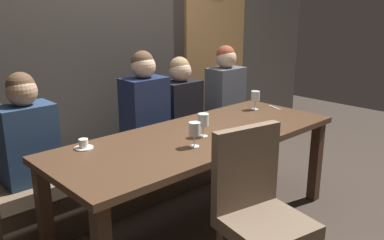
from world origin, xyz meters
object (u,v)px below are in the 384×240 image
object	(u,v)px
banquette_bench	(144,172)
wine_glass_end_right	(195,129)
diner_bearded	(145,104)
fork_on_table	(275,108)
dining_table	(200,146)
wine_glass_center_back	(203,121)
wine_glass_far_left	(255,96)
chair_near_side	(257,204)
espresso_cup	(84,145)
diner_redhead	(26,132)
diner_far_end	(180,99)
diner_near_end	(226,88)

from	to	relation	value
banquette_bench	wine_glass_end_right	distance (m)	1.09
diner_bearded	fork_on_table	distance (m)	1.16
dining_table	wine_glass_center_back	xyz separation A→B (m)	(-0.02, -0.05, 0.20)
wine_glass_center_back	fork_on_table	world-z (taller)	wine_glass_center_back
banquette_bench	fork_on_table	xyz separation A→B (m)	(1.01, -0.62, 0.51)
wine_glass_far_left	chair_near_side	bearing A→B (deg)	-140.80
wine_glass_far_left	espresso_cup	world-z (taller)	wine_glass_far_left
dining_table	banquette_bench	distance (m)	0.82
diner_bearded	wine_glass_far_left	size ratio (longest dim) A/B	5.03
diner_redhead	wine_glass_end_right	size ratio (longest dim) A/B	4.64
diner_bearded	wine_glass_center_back	distance (m)	0.73
diner_far_end	diner_near_end	xyz separation A→B (m)	(0.59, -0.02, 0.03)
chair_near_side	diner_far_end	xyz separation A→B (m)	(0.72, 1.45, 0.24)
diner_far_end	banquette_bench	bearing A→B (deg)	-176.24
wine_glass_center_back	fork_on_table	bearing A→B (deg)	7.38
dining_table	fork_on_table	bearing A→B (deg)	4.66
wine_glass_far_left	banquette_bench	bearing A→B (deg)	147.96
banquette_bench	wine_glass_center_back	bearing A→B (deg)	-91.52
diner_bearded	espresso_cup	size ratio (longest dim) A/B	6.88
chair_near_side	diner_redhead	size ratio (longest dim) A/B	1.29
wine_glass_end_right	fork_on_table	world-z (taller)	wine_glass_end_right
chair_near_side	wine_glass_center_back	world-z (taller)	chair_near_side
diner_bearded	diner_far_end	size ratio (longest dim) A/B	1.13
wine_glass_end_right	wine_glass_center_back	size ratio (longest dim) A/B	1.00
banquette_bench	dining_table	bearing A→B (deg)	-90.00
banquette_bench	fork_on_table	bearing A→B (deg)	-31.46
dining_table	wine_glass_end_right	size ratio (longest dim) A/B	13.41
dining_table	diner_redhead	world-z (taller)	diner_redhead
banquette_bench	espresso_cup	xyz separation A→B (m)	(-0.75, -0.40, 0.54)
diner_far_end	diner_redhead	bearing A→B (deg)	-178.13
diner_bearded	diner_near_end	xyz separation A→B (m)	(1.03, 0.04, -0.01)
diner_redhead	diner_near_end	distance (m)	2.01
wine_glass_end_right	fork_on_table	size ratio (longest dim) A/B	0.96
wine_glass_center_back	fork_on_table	distance (m)	1.04
diner_far_end	diner_near_end	size ratio (longest dim) A/B	0.92
dining_table	diner_near_end	distance (m)	1.28
diner_near_end	diner_bearded	bearing A→B (deg)	-178.02
diner_bearded	wine_glass_end_right	bearing A→B (deg)	-105.07
diner_redhead	diner_bearded	world-z (taller)	diner_bearded
espresso_cup	fork_on_table	distance (m)	1.78
diner_far_end	wine_glass_center_back	xyz separation A→B (m)	(-0.48, -0.78, 0.06)
fork_on_table	diner_redhead	bearing A→B (deg)	-177.14
diner_redhead	wine_glass_end_right	distance (m)	1.13
diner_bearded	diner_near_end	distance (m)	1.03
wine_glass_center_back	espresso_cup	distance (m)	0.82
dining_table	espresso_cup	distance (m)	0.82
wine_glass_far_left	wine_glass_center_back	bearing A→B (deg)	-165.40
banquette_bench	chair_near_side	distance (m)	1.48
banquette_bench	espresso_cup	size ratio (longest dim) A/B	20.83
dining_table	espresso_cup	xyz separation A→B (m)	(-0.75, 0.30, 0.11)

